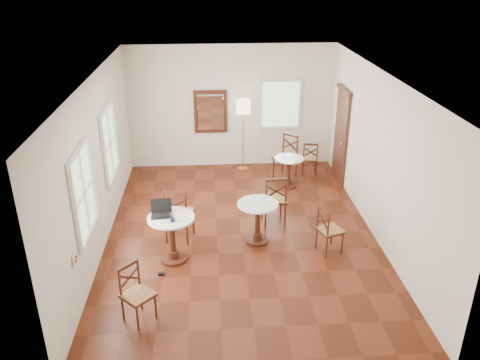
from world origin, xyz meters
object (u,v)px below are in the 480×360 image
(water_glass, at_px, (172,215))
(floor_lamp, at_px, (243,111))
(chair_back_a, at_px, (310,158))
(chair_near_a, at_px, (179,214))
(laptop, at_px, (161,211))
(cafe_table_near, at_px, (172,234))
(chair_mid_a, at_px, (274,199))
(chair_back_b, at_px, (286,157))
(mouse, at_px, (162,214))
(cafe_table_mid, at_px, (258,218))
(navy_mug, at_px, (172,220))
(cafe_table_back, at_px, (289,169))
(chair_mid_b, at_px, (329,230))
(power_adapter, at_px, (161,274))
(chair_near_b, at_px, (137,294))

(water_glass, bearing_deg, floor_lamp, 69.50)
(chair_back_a, height_order, floor_lamp, floor_lamp)
(chair_near_a, xyz_separation_m, laptop, (-0.24, -0.59, 0.37))
(chair_near_a, xyz_separation_m, chair_back_a, (2.99, 2.81, -0.11))
(cafe_table_near, bearing_deg, chair_mid_a, 32.31)
(chair_back_b, distance_m, mouse, 4.23)
(chair_back_b, height_order, water_glass, chair_back_b)
(mouse, bearing_deg, chair_back_b, 65.40)
(chair_mid_a, relative_size, floor_lamp, 0.58)
(cafe_table_mid, distance_m, navy_mug, 1.67)
(cafe_table_mid, distance_m, cafe_table_back, 2.53)
(chair_near_a, distance_m, chair_mid_b, 2.72)
(cafe_table_back, bearing_deg, power_adapter, -128.66)
(water_glass, distance_m, power_adapter, 0.98)
(power_adapter, bearing_deg, floor_lamp, 68.93)
(floor_lamp, bearing_deg, chair_near_a, -113.76)
(cafe_table_near, bearing_deg, water_glass, -48.44)
(chair_back_a, bearing_deg, cafe_table_near, 56.82)
(cafe_table_near, xyz_separation_m, navy_mug, (0.03, -0.17, 0.36))
(chair_near_b, relative_size, floor_lamp, 0.50)
(chair_mid_a, distance_m, laptop, 2.37)
(cafe_table_back, bearing_deg, chair_back_a, 46.53)
(cafe_table_back, distance_m, chair_near_b, 5.21)
(chair_back_b, bearing_deg, cafe_table_back, -49.60)
(cafe_table_near, relative_size, water_glass, 8.53)
(chair_near_a, distance_m, chair_back_b, 3.61)
(chair_back_a, bearing_deg, chair_back_b, 18.72)
(cafe_table_back, distance_m, chair_back_a, 0.89)
(chair_mid_b, distance_m, mouse, 2.92)
(cafe_table_back, relative_size, chair_back_a, 0.84)
(chair_mid_a, bearing_deg, chair_back_b, -108.80)
(cafe_table_back, bearing_deg, mouse, -133.56)
(chair_back_b, relative_size, water_glass, 10.47)
(power_adapter, bearing_deg, water_glass, 63.69)
(chair_mid_a, xyz_separation_m, laptop, (-2.06, -1.10, 0.40))
(chair_mid_a, xyz_separation_m, chair_back_b, (0.58, 2.19, 0.01))
(cafe_table_mid, relative_size, chair_mid_b, 0.90)
(cafe_table_back, bearing_deg, chair_back_b, 88.09)
(chair_mid_b, bearing_deg, navy_mug, 75.08)
(navy_mug, xyz_separation_m, water_glass, (-0.01, 0.14, 0.01))
(floor_lamp, bearing_deg, navy_mug, -109.76)
(chair_near_a, height_order, navy_mug, chair_near_a)
(chair_near_b, bearing_deg, water_glass, 27.61)
(cafe_table_near, height_order, water_glass, water_glass)
(chair_near_a, bearing_deg, cafe_table_mid, -171.97)
(mouse, bearing_deg, chair_mid_a, 42.20)
(floor_lamp, bearing_deg, cafe_table_mid, -89.84)
(cafe_table_near, relative_size, power_adapter, 8.02)
(navy_mug, bearing_deg, power_adapter, -127.63)
(chair_mid_a, distance_m, navy_mug, 2.34)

